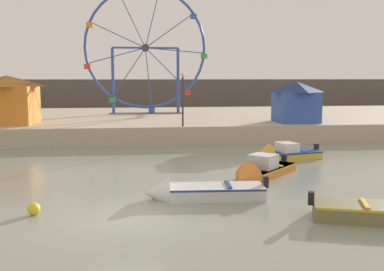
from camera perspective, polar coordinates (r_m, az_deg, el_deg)
The scene contains 11 objects.
ground_plane at distance 15.52m, azimuth -8.04°, elevation -10.33°, with size 240.00×240.00×0.00m, color gray.
quay_promenade at distance 40.95m, azimuth -7.36°, elevation 1.67°, with size 110.00×20.55×1.30m, color #B7A88E.
distant_town_skyline at distance 60.11m, azimuth -7.25°, elevation 4.97°, with size 140.00×3.00×4.40m, color #564C47.
motorboat_pale_grey at distance 17.67m, azimuth 0.36°, elevation -7.12°, with size 4.90×1.64×1.33m.
motorboat_orange_hull at distance 21.44m, azimuth 8.47°, elevation -4.55°, with size 4.10×4.21×1.54m.
motorboat_mustard_yellow at distance 26.35m, azimuth 11.23°, elevation -2.37°, with size 4.25×2.47×1.47m.
ferris_wheel_blue_frame at distance 42.34m, azimuth -5.92°, elevation 10.69°, with size 11.32×1.20×11.65m.
carnival_booth_blue_tent at distance 34.99m, azimuth 13.03°, elevation 4.27°, with size 3.27×3.37×3.07m.
carnival_booth_orange_canopy at distance 35.44m, azimuth -22.30°, elevation 4.32°, with size 4.33×4.01×3.53m.
promenade_lamp_near at distance 31.08m, azimuth -1.18°, elevation 5.65°, with size 0.32×0.32×3.72m.
mooring_buoy_orange at distance 16.56m, azimuth -19.39°, elevation -8.75°, with size 0.44×0.44×0.44m, color yellow.
Camera 1 is at (0.37, -14.78, 4.71)m, focal length 42.13 mm.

